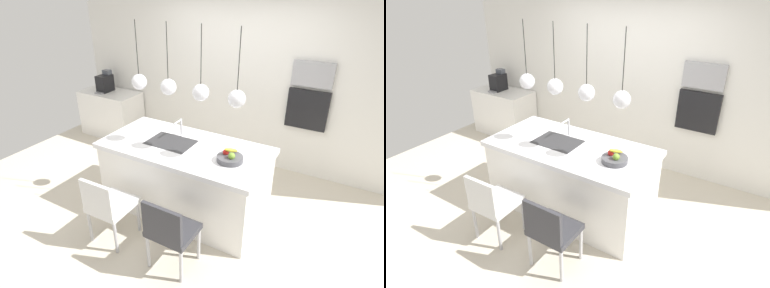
# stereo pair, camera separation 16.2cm
# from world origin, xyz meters

# --- Properties ---
(floor) EXTENTS (6.60, 6.60, 0.00)m
(floor) POSITION_xyz_m (0.00, 0.00, 0.00)
(floor) COLOR beige
(floor) RESTS_ON ground
(back_wall) EXTENTS (6.00, 0.10, 2.60)m
(back_wall) POSITION_xyz_m (0.00, 1.65, 1.30)
(back_wall) COLOR silver
(back_wall) RESTS_ON ground
(kitchen_island) EXTENTS (2.00, 1.00, 0.90)m
(kitchen_island) POSITION_xyz_m (0.00, 0.00, 0.45)
(kitchen_island) COLOR white
(kitchen_island) RESTS_ON ground
(sink_basin) EXTENTS (0.56, 0.40, 0.02)m
(sink_basin) POSITION_xyz_m (-0.20, 0.00, 0.89)
(sink_basin) COLOR #2D2D30
(sink_basin) RESTS_ON kitchen_island
(faucet) EXTENTS (0.02, 0.17, 0.22)m
(faucet) POSITION_xyz_m (-0.20, 0.21, 1.04)
(faucet) COLOR silver
(faucet) RESTS_ON kitchen_island
(fruit_bowl) EXTENTS (0.29, 0.29, 0.16)m
(fruit_bowl) POSITION_xyz_m (0.61, -0.07, 0.94)
(fruit_bowl) COLOR #4C4C51
(fruit_bowl) RESTS_ON kitchen_island
(side_counter) EXTENTS (1.10, 0.60, 0.84)m
(side_counter) POSITION_xyz_m (-2.40, 1.28, 0.42)
(side_counter) COLOR white
(side_counter) RESTS_ON ground
(coffee_machine) EXTENTS (0.20, 0.35, 0.38)m
(coffee_machine) POSITION_xyz_m (-2.48, 1.28, 1.00)
(coffee_machine) COLOR black
(coffee_machine) RESTS_ON side_counter
(microwave) EXTENTS (0.54, 0.08, 0.34)m
(microwave) POSITION_xyz_m (1.05, 1.58, 1.54)
(microwave) COLOR #9E9EA3
(microwave) RESTS_ON back_wall
(oven) EXTENTS (0.56, 0.08, 0.56)m
(oven) POSITION_xyz_m (1.05, 1.58, 1.04)
(oven) COLOR black
(oven) RESTS_ON back_wall
(chair_near) EXTENTS (0.44, 0.47, 0.83)m
(chair_near) POSITION_xyz_m (-0.42, -0.92, 0.48)
(chair_near) COLOR silver
(chair_near) RESTS_ON ground
(chair_middle) EXTENTS (0.45, 0.41, 0.82)m
(chair_middle) POSITION_xyz_m (0.38, -0.91, 0.48)
(chair_middle) COLOR #333338
(chair_middle) RESTS_ON ground
(pendant_light_left) EXTENTS (0.18, 0.18, 0.78)m
(pendant_light_left) POSITION_xyz_m (-0.62, 0.00, 1.59)
(pendant_light_left) COLOR silver
(pendant_light_center_left) EXTENTS (0.18, 0.18, 0.78)m
(pendant_light_center_left) POSITION_xyz_m (-0.21, 0.00, 1.59)
(pendant_light_center_left) COLOR silver
(pendant_light_center_right) EXTENTS (0.18, 0.18, 0.78)m
(pendant_light_center_right) POSITION_xyz_m (0.21, 0.00, 1.59)
(pendant_light_center_right) COLOR silver
(pendant_light_right) EXTENTS (0.18, 0.18, 0.78)m
(pendant_light_right) POSITION_xyz_m (0.62, 0.00, 1.59)
(pendant_light_right) COLOR silver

